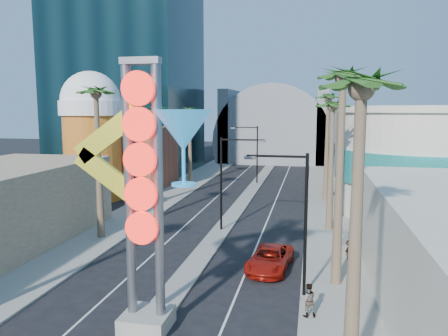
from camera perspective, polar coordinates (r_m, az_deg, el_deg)
sidewalk_west at (r=54.08m, az=-6.96°, el=-3.24°), size 5.00×100.00×0.15m
sidewalk_east at (r=51.39m, az=13.62°, el=-3.99°), size 5.00×100.00×0.15m
median at (r=54.80m, az=3.52°, el=-3.06°), size 1.60×84.00×0.15m
hotel_tower at (r=74.93m, az=-12.53°, el=18.85°), size 20.00×20.00×50.00m
brick_filler_west at (r=58.59m, az=-12.14°, el=1.37°), size 10.00×10.00×8.00m
filler_east at (r=64.11m, az=19.18°, el=2.54°), size 10.00×20.00×10.00m
beer_mug at (r=51.56m, az=-16.85°, el=4.65°), size 7.00×7.00×14.50m
turquoise_building at (r=46.80m, az=24.49°, el=0.81°), size 16.60×16.60×10.60m
canopy at (r=87.84m, az=6.66°, el=3.76°), size 22.00×16.00×22.00m
neon_sign at (r=19.68m, az=-8.34°, el=-1.15°), size 6.53×2.60×12.55m
streetlight_0 at (r=36.40m, az=0.46°, el=-0.86°), size 3.79×0.25×8.00m
streetlight_1 at (r=60.10m, az=3.85°, el=2.52°), size 3.79×0.25×8.00m
streetlight_2 at (r=23.97m, az=9.52°, el=-5.61°), size 3.45×0.25×8.00m
palm_1 at (r=35.38m, az=-16.35°, el=8.24°), size 2.40×2.40×12.70m
palm_2 at (r=48.22m, az=-8.47°, el=6.65°), size 2.40×2.40×11.20m
palm_3 at (r=59.64m, az=-4.51°, el=6.90°), size 2.40×2.40×11.20m
palm_4 at (r=15.39m, az=17.44°, el=7.61°), size 2.40×2.40×12.20m
palm_5 at (r=25.38m, az=15.23°, el=9.61°), size 2.40×2.40×13.20m
palm_6 at (r=37.35m, az=14.01°, el=6.91°), size 2.40×2.40×11.70m
palm_7 at (r=49.34m, az=13.47°, el=8.11°), size 2.40×2.40×12.70m
red_pickup at (r=28.88m, az=6.02°, el=-11.71°), size 3.01×5.48×1.45m
pedestrian_a at (r=31.14m, az=16.12°, el=-9.97°), size 0.71×0.55×1.72m
pedestrian_b at (r=22.79m, az=10.90°, el=-16.56°), size 0.96×0.83×1.69m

